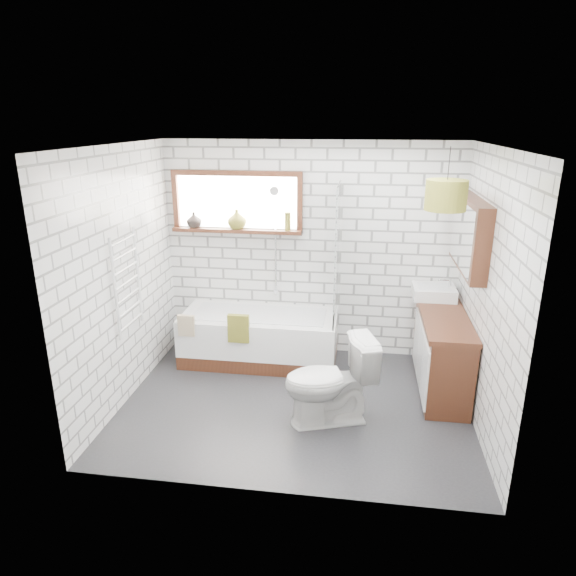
# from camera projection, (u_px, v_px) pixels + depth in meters

# --- Properties ---
(floor) EXTENTS (3.40, 2.60, 0.01)m
(floor) POSITION_uv_depth(u_px,v_px,m) (295.00, 404.00, 5.15)
(floor) COLOR black
(floor) RESTS_ON ground
(ceiling) EXTENTS (3.40, 2.60, 0.01)m
(ceiling) POSITION_uv_depth(u_px,v_px,m) (296.00, 145.00, 4.36)
(ceiling) COLOR white
(ceiling) RESTS_ON ground
(wall_back) EXTENTS (3.40, 0.01, 2.50)m
(wall_back) POSITION_uv_depth(u_px,v_px,m) (310.00, 251.00, 5.98)
(wall_back) COLOR white
(wall_back) RESTS_ON ground
(wall_front) EXTENTS (3.40, 0.01, 2.50)m
(wall_front) POSITION_uv_depth(u_px,v_px,m) (271.00, 343.00, 3.53)
(wall_front) COLOR white
(wall_front) RESTS_ON ground
(wall_left) EXTENTS (0.01, 2.60, 2.50)m
(wall_left) POSITION_uv_depth(u_px,v_px,m) (122.00, 277.00, 4.99)
(wall_left) COLOR white
(wall_left) RESTS_ON ground
(wall_right) EXTENTS (0.01, 2.60, 2.50)m
(wall_right) POSITION_uv_depth(u_px,v_px,m) (487.00, 294.00, 4.53)
(wall_right) COLOR white
(wall_right) RESTS_ON ground
(window) EXTENTS (1.52, 0.16, 0.68)m
(window) POSITION_uv_depth(u_px,v_px,m) (237.00, 203.00, 5.88)
(window) COLOR #35190E
(window) RESTS_ON wall_back
(towel_radiator) EXTENTS (0.06, 0.52, 1.00)m
(towel_radiator) POSITION_uv_depth(u_px,v_px,m) (127.00, 282.00, 5.00)
(towel_radiator) COLOR white
(towel_radiator) RESTS_ON wall_left
(mirror_cabinet) EXTENTS (0.16, 1.20, 0.70)m
(mirror_cabinet) POSITION_uv_depth(u_px,v_px,m) (469.00, 234.00, 4.97)
(mirror_cabinet) COLOR #35190E
(mirror_cabinet) RESTS_ON wall_right
(shower_riser) EXTENTS (0.02, 0.02, 1.30)m
(shower_riser) POSITION_uv_depth(u_px,v_px,m) (276.00, 242.00, 5.96)
(shower_riser) COLOR silver
(shower_riser) RESTS_ON wall_back
(bathtub) EXTENTS (1.78, 0.78, 0.58)m
(bathtub) POSITION_uv_depth(u_px,v_px,m) (260.00, 337.00, 5.99)
(bathtub) COLOR white
(bathtub) RESTS_ON floor
(shower_screen) EXTENTS (0.02, 0.72, 1.50)m
(shower_screen) POSITION_uv_depth(u_px,v_px,m) (337.00, 254.00, 5.54)
(shower_screen) COLOR white
(shower_screen) RESTS_ON bathtub
(towel_green) EXTENTS (0.23, 0.06, 0.32)m
(towel_green) POSITION_uv_depth(u_px,v_px,m) (239.00, 329.00, 5.55)
(towel_green) COLOR olive
(towel_green) RESTS_ON bathtub
(towel_beige) EXTENTS (0.19, 0.05, 0.24)m
(towel_beige) POSITION_uv_depth(u_px,v_px,m) (186.00, 326.00, 5.63)
(towel_beige) COLOR tan
(towel_beige) RESTS_ON bathtub
(vanity) EXTENTS (0.46, 1.43, 0.82)m
(vanity) POSITION_uv_depth(u_px,v_px,m) (441.00, 351.00, 5.36)
(vanity) COLOR #35190E
(vanity) RESTS_ON floor
(basin) EXTENTS (0.46, 0.40, 0.13)m
(basin) POSITION_uv_depth(u_px,v_px,m) (434.00, 292.00, 5.69)
(basin) COLOR white
(basin) RESTS_ON vanity
(tap) EXTENTS (0.04, 0.04, 0.18)m
(tap) POSITION_uv_depth(u_px,v_px,m) (449.00, 287.00, 5.65)
(tap) COLOR silver
(tap) RESTS_ON vanity
(toilet) EXTENTS (0.71, 0.93, 0.84)m
(toilet) POSITION_uv_depth(u_px,v_px,m) (329.00, 381.00, 4.72)
(toilet) COLOR white
(toilet) RESTS_ON floor
(vase_olive) EXTENTS (0.23, 0.23, 0.23)m
(vase_olive) POSITION_uv_depth(u_px,v_px,m) (237.00, 221.00, 5.92)
(vase_olive) COLOR olive
(vase_olive) RESTS_ON window
(vase_dark) EXTENTS (0.20, 0.20, 0.18)m
(vase_dark) POSITION_uv_depth(u_px,v_px,m) (194.00, 222.00, 5.99)
(vase_dark) COLOR black
(vase_dark) RESTS_ON window
(bottle) EXTENTS (0.08, 0.08, 0.20)m
(bottle) POSITION_uv_depth(u_px,v_px,m) (288.00, 223.00, 5.84)
(bottle) COLOR olive
(bottle) RESTS_ON window
(pendant) EXTENTS (0.35, 0.35, 0.26)m
(pendant) POSITION_uv_depth(u_px,v_px,m) (446.00, 195.00, 4.36)
(pendant) COLOR olive
(pendant) RESTS_ON ceiling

